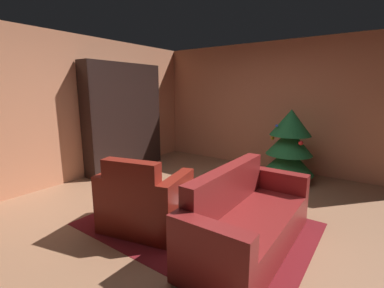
% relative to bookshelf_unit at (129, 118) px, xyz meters
% --- Properties ---
extents(ground_plane, '(6.73, 6.73, 0.00)m').
position_rel_bookshelf_unit_xyz_m(ground_plane, '(2.40, -1.05, -1.06)').
color(ground_plane, '#9B6B4C').
extents(wall_back, '(5.32, 0.06, 2.57)m').
position_rel_bookshelf_unit_xyz_m(wall_back, '(2.40, 1.78, 0.23)').
color(wall_back, tan).
rests_on(wall_back, ground).
extents(wall_left, '(0.06, 5.73, 2.57)m').
position_rel_bookshelf_unit_xyz_m(wall_left, '(-0.24, -1.05, 0.23)').
color(wall_left, tan).
rests_on(wall_left, ground).
extents(area_rug, '(2.61, 1.88, 0.01)m').
position_rel_bookshelf_unit_xyz_m(area_rug, '(2.55, -1.20, -1.05)').
color(area_rug, maroon).
rests_on(area_rug, ground).
extents(bookshelf_unit, '(0.34, 1.74, 2.14)m').
position_rel_bookshelf_unit_xyz_m(bookshelf_unit, '(0.00, 0.00, 0.00)').
color(bookshelf_unit, black).
rests_on(bookshelf_unit, ground).
extents(armchair_red, '(1.09, 0.92, 0.90)m').
position_rel_bookshelf_unit_xyz_m(armchair_red, '(2.10, -1.64, -0.74)').
color(armchair_red, maroon).
rests_on(armchair_red, ground).
extents(couch_red, '(0.75, 1.81, 0.83)m').
position_rel_bookshelf_unit_xyz_m(couch_red, '(3.23, -1.28, -0.77)').
color(couch_red, maroon).
rests_on(couch_red, ground).
extents(coffee_table, '(0.76, 0.76, 0.40)m').
position_rel_bookshelf_unit_xyz_m(coffee_table, '(2.53, -1.20, -0.69)').
color(coffee_table, black).
rests_on(coffee_table, ground).
extents(book_stack_on_table, '(0.23, 0.17, 0.14)m').
position_rel_bookshelf_unit_xyz_m(book_stack_on_table, '(2.53, -1.20, -0.59)').
color(book_stack_on_table, navy).
rests_on(book_stack_on_table, coffee_table).
extents(bottle_on_table, '(0.08, 0.08, 0.25)m').
position_rel_bookshelf_unit_xyz_m(bottle_on_table, '(2.68, -1.06, -0.56)').
color(bottle_on_table, navy).
rests_on(bottle_on_table, coffee_table).
extents(decorated_tree, '(0.90, 0.90, 1.30)m').
position_rel_bookshelf_unit_xyz_m(decorated_tree, '(2.96, 1.08, -0.39)').
color(decorated_tree, brown).
rests_on(decorated_tree, ground).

